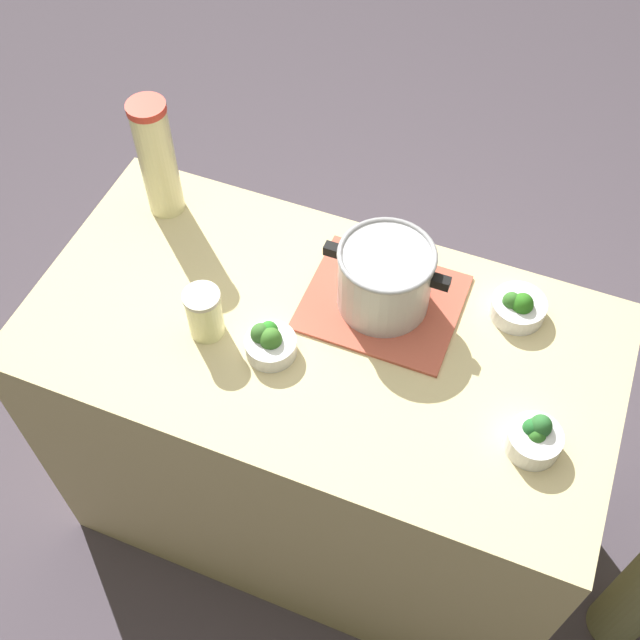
% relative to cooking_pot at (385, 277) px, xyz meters
% --- Properties ---
extents(ground_plane, '(8.00, 8.00, 0.00)m').
position_rel_cooking_pot_xyz_m(ground_plane, '(-0.10, -0.13, -1.01)').
color(ground_plane, '#4D434F').
extents(counter_slab, '(1.31, 0.68, 0.92)m').
position_rel_cooking_pot_xyz_m(counter_slab, '(-0.10, -0.13, -0.55)').
color(counter_slab, '#CFBE88').
rests_on(counter_slab, ground_plane).
extents(dish_cloth, '(0.34, 0.29, 0.01)m').
position_rel_cooking_pot_xyz_m(dish_cloth, '(0.00, 0.00, -0.09)').
color(dish_cloth, '#BC5542').
rests_on(dish_cloth, counter_slab).
extents(cooking_pot, '(0.28, 0.21, 0.16)m').
position_rel_cooking_pot_xyz_m(cooking_pot, '(0.00, 0.00, 0.00)').
color(cooking_pot, '#B7B7BC').
rests_on(cooking_pot, dish_cloth).
extents(lemonade_pitcher, '(0.09, 0.09, 0.31)m').
position_rel_cooking_pot_xyz_m(lemonade_pitcher, '(-0.59, 0.09, 0.06)').
color(lemonade_pitcher, beige).
rests_on(lemonade_pitcher, counter_slab).
extents(mason_jar, '(0.08, 0.08, 0.13)m').
position_rel_cooking_pot_xyz_m(mason_jar, '(-0.33, -0.21, -0.03)').
color(mason_jar, beige).
rests_on(mason_jar, counter_slab).
extents(broccoli_bowl_front, '(0.11, 0.11, 0.07)m').
position_rel_cooking_pot_xyz_m(broccoli_bowl_front, '(-0.18, -0.21, -0.06)').
color(broccoli_bowl_front, silver).
rests_on(broccoli_bowl_front, counter_slab).
extents(broccoli_bowl_center, '(0.11, 0.11, 0.08)m').
position_rel_cooking_pot_xyz_m(broccoli_bowl_center, '(0.39, -0.23, -0.06)').
color(broccoli_bowl_center, silver).
rests_on(broccoli_bowl_center, counter_slab).
extents(broccoli_bowl_back, '(0.12, 0.12, 0.07)m').
position_rel_cooking_pot_xyz_m(broccoli_bowl_back, '(0.29, 0.08, -0.07)').
color(broccoli_bowl_back, silver).
rests_on(broccoli_bowl_back, counter_slab).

